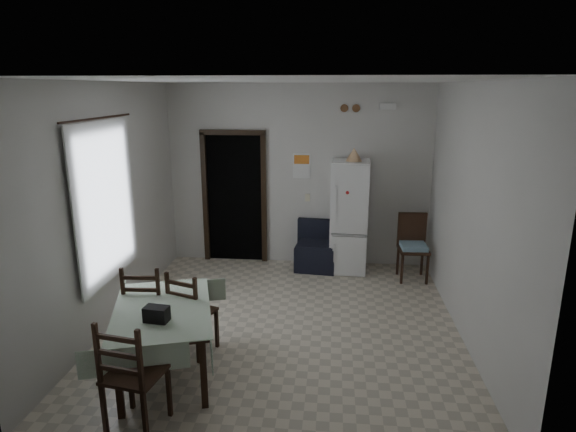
# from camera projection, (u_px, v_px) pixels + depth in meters

# --- Properties ---
(ground) EXTENTS (4.50, 4.50, 0.00)m
(ground) POSITION_uv_depth(u_px,v_px,m) (284.00, 324.00, 5.94)
(ground) COLOR beige
(ground) RESTS_ON ground
(ceiling) EXTENTS (4.20, 4.50, 0.02)m
(ceiling) POSITION_uv_depth(u_px,v_px,m) (284.00, 80.00, 5.19)
(ceiling) COLOR white
(ceiling) RESTS_ON ground
(wall_back) EXTENTS (4.20, 0.02, 2.90)m
(wall_back) POSITION_uv_depth(u_px,v_px,m) (299.00, 176.00, 7.73)
(wall_back) COLOR silver
(wall_back) RESTS_ON ground
(wall_front) EXTENTS (4.20, 0.02, 2.90)m
(wall_front) POSITION_uv_depth(u_px,v_px,m) (250.00, 289.00, 3.40)
(wall_front) COLOR silver
(wall_front) RESTS_ON ground
(wall_left) EXTENTS (0.02, 4.50, 2.90)m
(wall_left) POSITION_uv_depth(u_px,v_px,m) (110.00, 206.00, 5.76)
(wall_left) COLOR silver
(wall_left) RESTS_ON ground
(wall_right) EXTENTS (0.02, 4.50, 2.90)m
(wall_right) POSITION_uv_depth(u_px,v_px,m) (471.00, 215.00, 5.37)
(wall_right) COLOR silver
(wall_right) RESTS_ON ground
(doorway) EXTENTS (1.06, 0.52, 2.22)m
(doorway) POSITION_uv_depth(u_px,v_px,m) (237.00, 196.00, 8.12)
(doorway) COLOR black
(doorway) RESTS_ON ground
(window_recess) EXTENTS (0.10, 1.20, 1.60)m
(window_recess) POSITION_uv_depth(u_px,v_px,m) (97.00, 202.00, 5.54)
(window_recess) COLOR silver
(window_recess) RESTS_ON ground
(curtain) EXTENTS (0.02, 1.45, 1.85)m
(curtain) POSITION_uv_depth(u_px,v_px,m) (106.00, 202.00, 5.53)
(curtain) COLOR silver
(curtain) RESTS_ON ground
(curtain_rod) EXTENTS (0.02, 1.60, 0.02)m
(curtain_rod) POSITION_uv_depth(u_px,v_px,m) (98.00, 118.00, 5.29)
(curtain_rod) COLOR black
(curtain_rod) RESTS_ON ground
(calendar) EXTENTS (0.28, 0.02, 0.40)m
(calendar) POSITION_uv_depth(u_px,v_px,m) (302.00, 166.00, 7.67)
(calendar) COLOR white
(calendar) RESTS_ON ground
(calendar_image) EXTENTS (0.24, 0.01, 0.14)m
(calendar_image) POSITION_uv_depth(u_px,v_px,m) (302.00, 160.00, 7.63)
(calendar_image) COLOR orange
(calendar_image) RESTS_ON ground
(light_switch) EXTENTS (0.08, 0.02, 0.12)m
(light_switch) POSITION_uv_depth(u_px,v_px,m) (308.00, 198.00, 7.79)
(light_switch) COLOR beige
(light_switch) RESTS_ON ground
(vent_left) EXTENTS (0.12, 0.03, 0.12)m
(vent_left) POSITION_uv_depth(u_px,v_px,m) (344.00, 108.00, 7.37)
(vent_left) COLOR brown
(vent_left) RESTS_ON ground
(vent_right) EXTENTS (0.12, 0.03, 0.12)m
(vent_right) POSITION_uv_depth(u_px,v_px,m) (356.00, 108.00, 7.35)
(vent_right) COLOR brown
(vent_right) RESTS_ON ground
(emergency_light) EXTENTS (0.25, 0.07, 0.09)m
(emergency_light) POSITION_uv_depth(u_px,v_px,m) (388.00, 106.00, 7.28)
(emergency_light) COLOR white
(emergency_light) RESTS_ON ground
(fridge) EXTENTS (0.60, 0.60, 1.76)m
(fridge) POSITION_uv_depth(u_px,v_px,m) (349.00, 217.00, 7.49)
(fridge) COLOR silver
(fridge) RESTS_ON ground
(tan_cone) EXTENTS (0.27, 0.27, 0.20)m
(tan_cone) POSITION_uv_depth(u_px,v_px,m) (354.00, 154.00, 7.20)
(tan_cone) COLOR tan
(tan_cone) RESTS_ON fridge
(navy_seat) EXTENTS (0.69, 0.67, 0.76)m
(navy_seat) POSITION_uv_depth(u_px,v_px,m) (316.00, 246.00, 7.66)
(navy_seat) COLOR black
(navy_seat) RESTS_ON ground
(corner_chair) EXTENTS (0.45, 0.45, 1.00)m
(corner_chair) POSITION_uv_depth(u_px,v_px,m) (413.00, 248.00, 7.20)
(corner_chair) COLOR black
(corner_chair) RESTS_ON ground
(dining_table) EXTENTS (1.30, 1.61, 0.73)m
(dining_table) POSITION_uv_depth(u_px,v_px,m) (165.00, 342.00, 4.81)
(dining_table) COLOR #AABEA2
(dining_table) RESTS_ON ground
(black_bag) EXTENTS (0.24, 0.16, 0.14)m
(black_bag) POSITION_uv_depth(u_px,v_px,m) (157.00, 314.00, 4.44)
(black_bag) COLOR black
(black_bag) RESTS_ON dining_table
(dining_chair_far_left) EXTENTS (0.46, 0.46, 1.02)m
(dining_chair_far_left) POSITION_uv_depth(u_px,v_px,m) (148.00, 306.00, 5.27)
(dining_chair_far_left) COLOR black
(dining_chair_far_left) RESTS_ON ground
(dining_chair_far_right) EXTENTS (0.53, 0.53, 0.96)m
(dining_chair_far_right) POSITION_uv_depth(u_px,v_px,m) (193.00, 311.00, 5.21)
(dining_chair_far_right) COLOR black
(dining_chair_far_right) RESTS_ON ground
(dining_chair_near_head) EXTENTS (0.52, 0.52, 1.04)m
(dining_chair_near_head) POSITION_uv_depth(u_px,v_px,m) (135.00, 372.00, 4.02)
(dining_chair_near_head) COLOR black
(dining_chair_near_head) RESTS_ON ground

